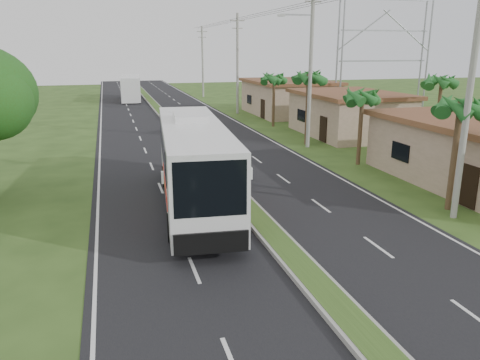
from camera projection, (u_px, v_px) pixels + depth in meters
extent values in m
plane|color=#2D471A|center=(291.00, 258.00, 16.65)|extent=(180.00, 180.00, 0.00)
cube|color=black|center=(192.00, 148.00, 35.19)|extent=(14.00, 160.00, 0.02)
cube|color=gray|center=(192.00, 147.00, 35.16)|extent=(1.20, 160.00, 0.17)
cube|color=#2D471A|center=(192.00, 146.00, 35.14)|extent=(0.95, 160.00, 0.02)
cube|color=silver|center=(100.00, 153.00, 33.44)|extent=(0.12, 160.00, 0.01)
cube|color=silver|center=(276.00, 143.00, 36.94)|extent=(0.12, 160.00, 0.01)
cube|color=#9F836C|center=(348.00, 115.00, 40.24)|extent=(7.00, 10.00, 3.35)
cube|color=brown|center=(350.00, 94.00, 39.74)|extent=(7.60, 10.60, 0.32)
cube|color=#9F836C|center=(289.00, 99.00, 53.19)|extent=(8.00, 11.00, 3.50)
cube|color=brown|center=(289.00, 81.00, 52.68)|extent=(8.60, 11.60, 0.32)
cylinder|color=#473321|center=(454.00, 157.00, 21.11)|extent=(0.26, 0.26, 5.00)
cylinder|color=#473321|center=(360.00, 129.00, 29.60)|extent=(0.26, 0.26, 4.60)
cylinder|color=#473321|center=(307.00, 110.00, 35.83)|extent=(0.26, 0.26, 5.40)
cylinder|color=#473321|center=(274.00, 101.00, 44.38)|extent=(0.26, 0.26, 4.80)
cylinder|color=#473321|center=(438.00, 114.00, 34.42)|extent=(0.26, 0.26, 5.20)
cylinder|color=gray|center=(470.00, 92.00, 19.24)|extent=(0.28, 0.28, 11.00)
cylinder|color=gray|center=(311.00, 66.00, 33.93)|extent=(0.28, 0.28, 12.00)
cube|color=gray|center=(313.00, 1.00, 32.74)|extent=(1.20, 0.10, 0.10)
cube|color=gray|center=(297.00, 15.00, 32.67)|extent=(2.40, 0.10, 0.10)
cylinder|color=gray|center=(237.00, 65.00, 52.60)|extent=(0.28, 0.28, 11.00)
cube|color=gray|center=(237.00, 21.00, 51.33)|extent=(1.60, 0.12, 0.12)
cube|color=gray|center=(237.00, 28.00, 51.55)|extent=(1.20, 0.10, 0.10)
cylinder|color=gray|center=(203.00, 62.00, 71.20)|extent=(0.28, 0.28, 10.50)
cube|color=gray|center=(202.00, 32.00, 70.00)|extent=(1.60, 0.12, 0.12)
cube|color=gray|center=(202.00, 37.00, 70.22)|extent=(1.20, 0.10, 0.10)
cylinder|color=gray|center=(342.00, 61.00, 46.80)|extent=(0.18, 0.18, 12.00)
cylinder|color=gray|center=(427.00, 61.00, 49.41)|extent=(0.18, 0.18, 12.00)
cylinder|color=gray|center=(337.00, 61.00, 47.73)|extent=(0.18, 0.18, 12.00)
cylinder|color=gray|center=(421.00, 60.00, 50.34)|extent=(0.18, 0.18, 12.00)
cube|color=gray|center=(383.00, 61.00, 48.57)|extent=(10.00, 0.14, 0.14)
cube|color=gray|center=(385.00, 31.00, 47.76)|extent=(10.00, 0.14, 0.14)
cube|color=white|center=(193.00, 161.00, 21.67)|extent=(3.90, 13.27, 3.43)
cube|color=black|center=(192.00, 142.00, 22.09)|extent=(3.71, 10.67, 1.37)
cube|color=black|center=(210.00, 189.00, 15.39)|extent=(2.45, 0.36, 1.92)
cube|color=red|center=(196.00, 182.00, 20.62)|extent=(3.28, 5.89, 0.60)
cube|color=gold|center=(193.00, 179.00, 22.24)|extent=(3.06, 3.51, 0.27)
cube|color=white|center=(190.00, 116.00, 22.40)|extent=(1.76, 2.74, 0.31)
cylinder|color=black|center=(172.00, 228.00, 17.98)|extent=(0.45, 1.16, 1.13)
cylinder|color=black|center=(235.00, 223.00, 18.41)|extent=(0.45, 1.16, 1.13)
cylinder|color=black|center=(166.00, 176.00, 25.20)|extent=(0.45, 1.16, 1.13)
cylinder|color=black|center=(211.00, 174.00, 25.63)|extent=(0.45, 1.16, 1.13)
cube|color=white|center=(131.00, 88.00, 67.80)|extent=(3.22, 11.88, 3.27)
cube|color=black|center=(130.00, 80.00, 68.01)|extent=(3.10, 8.82, 1.11)
cube|color=#CE5214|center=(131.00, 93.00, 67.00)|extent=(2.92, 5.76, 0.36)
cylinder|color=black|center=(123.00, 100.00, 63.35)|extent=(0.36, 1.00, 0.98)
cylinder|color=black|center=(140.00, 100.00, 63.82)|extent=(0.36, 1.00, 0.98)
cylinder|color=black|center=(124.00, 94.00, 72.00)|extent=(0.36, 1.00, 0.98)
cylinder|color=black|center=(139.00, 94.00, 72.47)|extent=(0.36, 1.00, 0.98)
imported|color=black|center=(197.00, 163.00, 28.26)|extent=(1.97, 0.92, 1.14)
imported|color=maroon|center=(197.00, 150.00, 28.05)|extent=(0.67, 0.51, 1.64)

